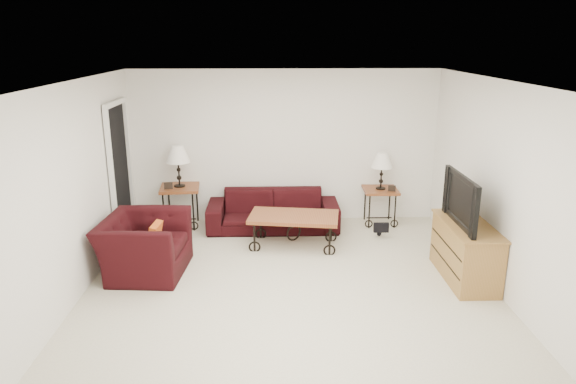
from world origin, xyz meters
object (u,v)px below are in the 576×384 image
object	(u,v)px
sofa	(273,210)
side_table_right	(380,206)
lamp_left	(178,166)
armchair	(145,245)
side_table_left	(181,206)
coffee_table	(294,231)
backpack	(380,222)
tv_stand	(465,251)
lamp_right	(381,171)
television	(469,200)

from	to	relation	value
sofa	side_table_right	bearing A→B (deg)	5.85
lamp_left	armchair	size ratio (longest dim) A/B	0.58
side_table_left	lamp_left	world-z (taller)	lamp_left
lamp_left	coffee_table	distance (m)	2.17
side_table_right	side_table_left	bearing A→B (deg)	180.00
lamp_left	armchair	bearing A→B (deg)	-95.64
sofa	backpack	world-z (taller)	sofa
lamp_left	backpack	bearing A→B (deg)	-10.44
side_table_left	side_table_right	size ratio (longest dim) A/B	1.12
lamp_left	tv_stand	distance (m)	4.50
side_table_right	armchair	size ratio (longest dim) A/B	0.52
side_table_left	side_table_right	world-z (taller)	side_table_left
lamp_right	coffee_table	world-z (taller)	lamp_right
lamp_left	lamp_right	bearing A→B (deg)	0.00
side_table_left	backpack	distance (m)	3.20
sofa	side_table_right	world-z (taller)	sofa
side_table_right	lamp_right	distance (m)	0.60
armchair	television	world-z (taller)	television
television	backpack	xyz separation A→B (m)	(-0.76, 1.51, -0.82)
television	backpack	bearing A→B (deg)	-153.21
television	lamp_left	bearing A→B (deg)	-118.13
sofa	side_table_left	size ratio (longest dim) A/B	3.12
lamp_right	tv_stand	distance (m)	2.26
sofa	lamp_left	world-z (taller)	lamp_left
armchair	sofa	bearing A→B (deg)	-41.92
television	side_table_left	bearing A→B (deg)	-118.13
side_table_right	lamp_left	world-z (taller)	lamp_left
lamp_left	side_table_left	bearing A→B (deg)	0.00
sofa	lamp_left	size ratio (longest dim) A/B	3.12
tv_stand	side_table_left	bearing A→B (deg)	151.99
lamp_left	lamp_right	distance (m)	3.26
lamp_left	armchair	xyz separation A→B (m)	(-0.18, -1.78, -0.63)
sofa	coffee_table	bearing A→B (deg)	-68.46
tv_stand	television	distance (m)	0.68
backpack	armchair	bearing A→B (deg)	-169.25
coffee_table	sofa	bearing A→B (deg)	111.54
side_table_right	television	size ratio (longest dim) A/B	0.55
coffee_table	backpack	bearing A→B (deg)	14.97
side_table_right	coffee_table	xyz separation A→B (m)	(-1.46, -0.94, -0.06)
coffee_table	lamp_right	bearing A→B (deg)	32.81
lamp_left	lamp_right	size ratio (longest dim) A/B	1.12
side_table_right	lamp_left	distance (m)	3.33
side_table_left	lamp_right	world-z (taller)	lamp_right
backpack	side_table_left	bearing A→B (deg)	160.50
coffee_table	armchair	world-z (taller)	armchair
sofa	side_table_right	distance (m)	1.77
side_table_left	tv_stand	size ratio (longest dim) A/B	0.55
tv_stand	side_table_right	bearing A→B (deg)	107.79
coffee_table	tv_stand	distance (m)	2.42
armchair	tv_stand	size ratio (longest dim) A/B	0.94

